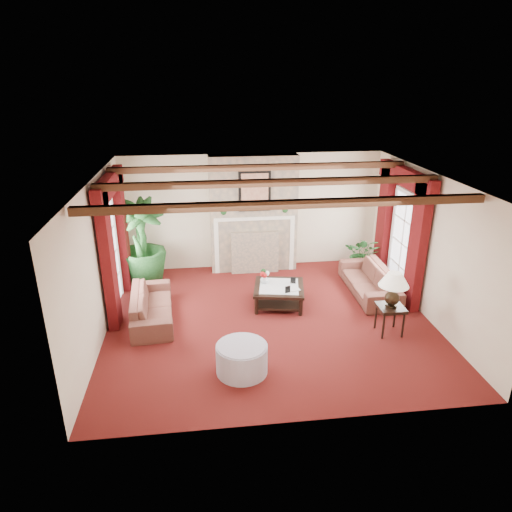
{
  "coord_description": "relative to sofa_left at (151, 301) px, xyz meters",
  "views": [
    {
      "loc": [
        -1.19,
        -7.51,
        4.31
      ],
      "look_at": [
        -0.21,
        0.4,
        1.16
      ],
      "focal_mm": 32.0,
      "sensor_mm": 36.0,
      "label": 1
    }
  ],
  "objects": [
    {
      "name": "ceiling",
      "position": [
        2.2,
        -0.34,
        2.33
      ],
      "size": [
        6.0,
        6.0,
        0.0
      ],
      "primitive_type": "plane",
      "rotation": [
        3.14,
        0.0,
        0.0
      ],
      "color": "white",
      "rests_on": "floor"
    },
    {
      "name": "coffee_table",
      "position": [
        2.48,
        0.28,
        -0.17
      ],
      "size": [
        1.14,
        1.14,
        0.4
      ],
      "primitive_type": null,
      "rotation": [
        0.0,
        0.0,
        -0.18
      ],
      "color": "black",
      "rests_on": "ground"
    },
    {
      "name": "book",
      "position": [
        2.65,
        0.11,
        0.17
      ],
      "size": [
        0.21,
        0.1,
        0.28
      ],
      "primitive_type": "imported",
      "rotation": [
        0.0,
        0.0,
        0.21
      ],
      "color": "black",
      "rests_on": "coffee_table"
    },
    {
      "name": "photo_frame_a",
      "position": [
        2.6,
        -0.04,
        0.11
      ],
      "size": [
        0.11,
        0.06,
        0.15
      ],
      "primitive_type": null,
      "rotation": [
        0.0,
        0.0,
        0.35
      ],
      "color": "black",
      "rests_on": "coffee_table"
    },
    {
      "name": "side_table",
      "position": [
        4.26,
        -1.04,
        -0.1
      ],
      "size": [
        0.57,
        0.57,
        0.53
      ],
      "primitive_type": null,
      "rotation": [
        0.0,
        0.0,
        0.32
      ],
      "color": "black",
      "rests_on": "ground"
    },
    {
      "name": "floor",
      "position": [
        2.2,
        -0.34,
        -0.37
      ],
      "size": [
        6.0,
        6.0,
        0.0
      ],
      "primitive_type": "plane",
      "color": "#420E0B",
      "rests_on": "ground"
    },
    {
      "name": "photo_frame_b",
      "position": [
        2.79,
        0.37,
        0.1
      ],
      "size": [
        0.11,
        0.06,
        0.14
      ],
      "primitive_type": null,
      "rotation": [
        0.0,
        0.0,
        -0.35
      ],
      "color": "black",
      "rests_on": "coffee_table"
    },
    {
      "name": "left_wall",
      "position": [
        -0.8,
        -0.34,
        0.98
      ],
      "size": [
        0.02,
        5.5,
        2.7
      ],
      "primitive_type": "cube",
      "color": "beige",
      "rests_on": "ground"
    },
    {
      "name": "french_door_left",
      "position": [
        -0.77,
        0.66,
        1.76
      ],
      "size": [
        0.1,
        1.1,
        2.16
      ],
      "primitive_type": null,
      "color": "white",
      "rests_on": "ground"
    },
    {
      "name": "right_wall",
      "position": [
        5.2,
        -0.34,
        0.98
      ],
      "size": [
        0.02,
        5.5,
        2.7
      ],
      "primitive_type": "cube",
      "color": "beige",
      "rests_on": "ground"
    },
    {
      "name": "curtains_left",
      "position": [
        -0.66,
        0.66,
        2.18
      ],
      "size": [
        0.2,
        2.4,
        2.55
      ],
      "primitive_type": null,
      "color": "#43080B",
      "rests_on": "ground"
    },
    {
      "name": "ottoman",
      "position": [
        1.53,
        -1.89,
        -0.13
      ],
      "size": [
        0.8,
        0.8,
        0.47
      ],
      "primitive_type": "cylinder",
      "color": "#A09FB5",
      "rests_on": "ground"
    },
    {
      "name": "curtains_right",
      "position": [
        5.06,
        0.66,
        2.18
      ],
      "size": [
        0.2,
        2.4,
        2.55
      ],
      "primitive_type": null,
      "color": "#43080B",
      "rests_on": "ground"
    },
    {
      "name": "french_door_right",
      "position": [
        5.17,
        0.66,
        1.76
      ],
      "size": [
        0.1,
        1.1,
        2.16
      ],
      "primitive_type": null,
      "color": "white",
      "rests_on": "ground"
    },
    {
      "name": "sofa_left",
      "position": [
        0.0,
        0.0,
        0.0
      ],
      "size": [
        1.97,
        0.84,
        0.74
      ],
      "primitive_type": "imported",
      "rotation": [
        0.0,
        0.0,
        1.65
      ],
      "color": "#3C101A",
      "rests_on": "ground"
    },
    {
      "name": "back_wall",
      "position": [
        2.2,
        2.41,
        0.98
      ],
      "size": [
        6.0,
        0.02,
        2.7
      ],
      "primitive_type": "cube",
      "color": "beige",
      "rests_on": "ground"
    },
    {
      "name": "sofa_right",
      "position": [
        4.47,
        0.57,
        0.02
      ],
      "size": [
        1.99,
        0.64,
        0.77
      ],
      "primitive_type": "imported",
      "rotation": [
        0.0,
        0.0,
        -1.59
      ],
      "color": "#3C101A",
      "rests_on": "ground"
    },
    {
      "name": "table_lamp",
      "position": [
        4.26,
        -1.04,
        0.49
      ],
      "size": [
        0.52,
        0.52,
        0.66
      ],
      "primitive_type": null,
      "color": "black",
      "rests_on": "side_table"
    },
    {
      "name": "potted_palm",
      "position": [
        -0.31,
        1.66,
        0.16
      ],
      "size": [
        1.31,
        2.04,
        1.06
      ],
      "primitive_type": "imported",
      "rotation": [
        0.0,
        0.0,
        -0.06
      ],
      "color": "black",
      "rests_on": "ground"
    },
    {
      "name": "flower_vase",
      "position": [
        2.22,
        0.47,
        0.12
      ],
      "size": [
        0.24,
        0.25,
        0.17
      ],
      "primitive_type": "imported",
      "rotation": [
        0.0,
        0.0,
        0.21
      ],
      "color": "silver",
      "rests_on": "coffee_table"
    },
    {
      "name": "ceiling_beams",
      "position": [
        2.2,
        -0.34,
        2.27
      ],
      "size": [
        6.0,
        3.0,
        0.12
      ],
      "primitive_type": null,
      "color": "#3D2013",
      "rests_on": "ceiling"
    },
    {
      "name": "small_plant",
      "position": [
        4.7,
        1.63,
        -0.01
      ],
      "size": [
        1.57,
        1.58,
        0.71
      ],
      "primitive_type": "imported",
      "rotation": [
        0.0,
        0.0,
        -0.48
      ],
      "color": "black",
      "rests_on": "ground"
    },
    {
      "name": "fireplace",
      "position": [
        2.2,
        2.21,
        2.33
      ],
      "size": [
        2.0,
        0.52,
        2.7
      ],
      "primitive_type": null,
      "color": "tan",
      "rests_on": "ground"
    }
  ]
}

